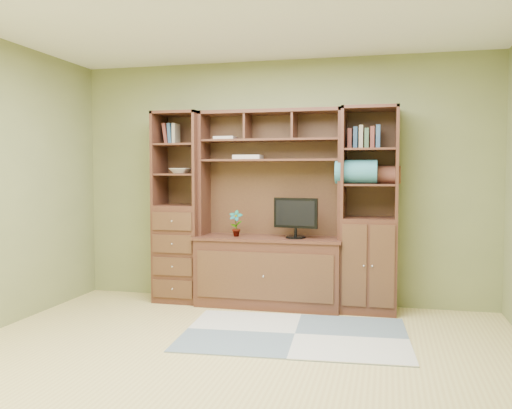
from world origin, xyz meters
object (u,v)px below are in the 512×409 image
(center_hutch, at_px, (269,209))
(right_tower, at_px, (370,210))
(left_tower, at_px, (180,207))
(monitor, at_px, (296,211))

(center_hutch, bearing_deg, right_tower, 2.23)
(left_tower, bearing_deg, center_hutch, -2.29)
(left_tower, distance_m, right_tower, 2.02)
(right_tower, relative_size, monitor, 3.61)
(right_tower, xyz_separation_m, monitor, (-0.74, -0.07, -0.01))
(right_tower, bearing_deg, center_hutch, -177.77)
(center_hutch, bearing_deg, left_tower, 177.71)
(center_hutch, xyz_separation_m, left_tower, (-1.00, 0.04, 0.00))
(center_hutch, xyz_separation_m, right_tower, (1.02, 0.04, 0.00))
(monitor, bearing_deg, center_hutch, -177.87)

